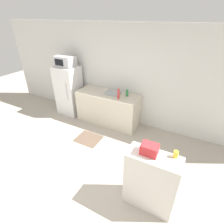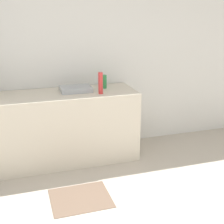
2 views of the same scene
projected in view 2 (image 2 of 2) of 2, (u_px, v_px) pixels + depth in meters
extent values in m
cube|color=silver|center=(76.00, 54.00, 4.08)|extent=(8.00, 0.06, 2.60)
cube|color=beige|center=(68.00, 127.00, 3.95)|extent=(1.72, 0.66, 0.89)
cube|color=#9EA3A8|center=(76.00, 89.00, 3.87)|extent=(0.38, 0.28, 0.06)
cylinder|color=red|center=(101.00, 83.00, 3.73)|extent=(0.06, 0.06, 0.26)
cylinder|color=#2D7F42|center=(104.00, 82.00, 4.02)|extent=(0.07, 0.07, 0.17)
cube|color=brown|center=(81.00, 198.00, 3.22)|extent=(0.61, 0.52, 0.01)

